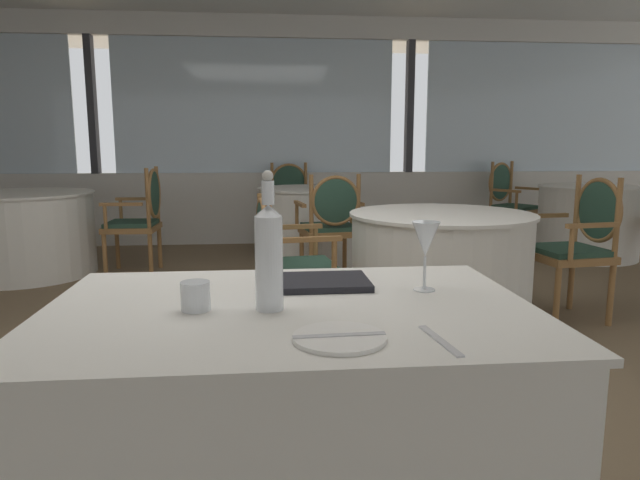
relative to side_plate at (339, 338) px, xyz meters
The scene contains 20 objects.
ground_plane 1.61m from the side_plate, 100.83° to the left, with size 15.21×15.21×0.00m, color #756047.
window_wall_far 5.68m from the side_plate, 92.70° to the left, with size 11.70×0.14×2.65m.
foreground_table 0.48m from the side_plate, 108.79° to the left, with size 1.30×0.89×0.76m.
side_plate is the anchor object (origin of this frame).
butter_knife 0.01m from the side_plate, ahead, with size 0.21×0.02×0.00m, color silver.
dinner_fork 0.22m from the side_plate, ahead, with size 0.20×0.02×0.00m, color silver.
water_bottle 0.32m from the side_plate, 121.20° to the left, with size 0.07×0.07×0.36m.
wine_glass 0.52m from the side_plate, 52.91° to the left, with size 0.08×0.08×0.20m.
water_tumbler 0.43m from the side_plate, 142.61° to the left, with size 0.08×0.08×0.08m, color white.
menu_book 0.49m from the side_plate, 90.08° to the left, with size 0.31×0.22×0.02m, color black.
background_table_0 4.78m from the side_plate, 119.71° to the left, with size 1.27×1.27×0.76m.
dining_chair_0_0 4.32m from the side_plate, 107.48° to the left, with size 0.48×0.54×0.98m.
background_table_1 2.49m from the side_plate, 67.35° to the left, with size 1.16×1.16×0.76m.
dining_chair_1_0 3.10m from the side_plate, 50.84° to the left, with size 0.52×0.58×0.97m.
dining_chair_1_1 2.16m from the side_plate, 91.28° to the left, with size 0.52×0.58×0.88m.
background_table_2 5.48m from the side_plate, 53.94° to the left, with size 1.03×1.03×0.76m.
dining_chair_2_1 5.87m from the side_plate, 62.70° to the left, with size 0.66×0.64×0.99m.
background_table_3 4.47m from the side_plate, 86.61° to the left, with size 1.01×1.01×0.76m.
dining_chair_3_0 5.38m from the side_plate, 88.59° to the left, with size 0.58×0.52×0.97m.
dining_chair_3_1 3.56m from the side_plate, 83.64° to the left, with size 0.58×0.52×0.94m.
Camera 1 is at (0.11, -2.57, 1.18)m, focal length 31.73 mm.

